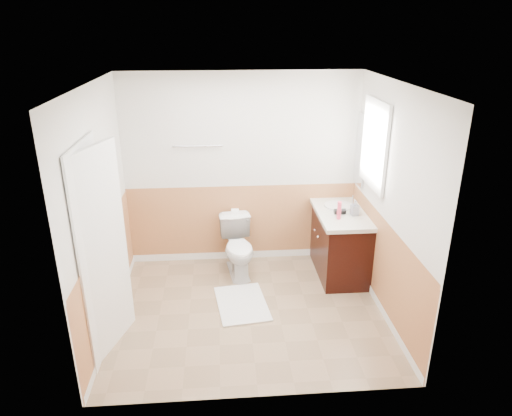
{
  "coord_description": "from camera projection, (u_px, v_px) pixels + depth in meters",
  "views": [
    {
      "loc": [
        -0.27,
        -4.45,
        3.04
      ],
      "look_at": [
        0.1,
        0.25,
        1.15
      ],
      "focal_mm": 32.73,
      "sensor_mm": 36.0,
      "label": 1
    }
  ],
  "objects": [
    {
      "name": "floor",
      "position": [
        249.0,
        311.0,
        5.26
      ],
      "size": [
        3.0,
        3.0,
        0.0
      ],
      "primitive_type": "plane",
      "color": "#8C7051",
      "rests_on": "ground"
    },
    {
      "name": "ceiling",
      "position": [
        247.0,
        84.0,
        4.33
      ],
      "size": [
        3.0,
        3.0,
        0.0
      ],
      "primitive_type": "plane",
      "rotation": [
        3.14,
        0.0,
        0.0
      ],
      "color": "white",
      "rests_on": "floor"
    },
    {
      "name": "wall_back",
      "position": [
        242.0,
        171.0,
        6.0
      ],
      "size": [
        3.0,
        0.0,
        3.0
      ],
      "primitive_type": "plane",
      "rotation": [
        1.57,
        0.0,
        0.0
      ],
      "color": "silver",
      "rests_on": "floor"
    },
    {
      "name": "wall_front",
      "position": [
        259.0,
        271.0,
        3.6
      ],
      "size": [
        3.0,
        0.0,
        3.0
      ],
      "primitive_type": "plane",
      "rotation": [
        -1.57,
        0.0,
        0.0
      ],
      "color": "silver",
      "rests_on": "floor"
    },
    {
      "name": "wall_left",
      "position": [
        100.0,
        213.0,
        4.69
      ],
      "size": [
        0.0,
        3.0,
        3.0
      ],
      "primitive_type": "plane",
      "rotation": [
        1.57,
        0.0,
        1.57
      ],
      "color": "silver",
      "rests_on": "floor"
    },
    {
      "name": "wall_right",
      "position": [
        390.0,
        204.0,
        4.91
      ],
      "size": [
        0.0,
        3.0,
        3.0
      ],
      "primitive_type": "plane",
      "rotation": [
        1.57,
        0.0,
        -1.57
      ],
      "color": "silver",
      "rests_on": "floor"
    },
    {
      "name": "wainscot_back",
      "position": [
        243.0,
        224.0,
        6.27
      ],
      "size": [
        3.0,
        0.0,
        3.0
      ],
      "primitive_type": "plane",
      "rotation": [
        1.57,
        0.0,
        0.0
      ],
      "color": "#C07D4C",
      "rests_on": "floor"
    },
    {
      "name": "wainscot_front",
      "position": [
        259.0,
        349.0,
        3.89
      ],
      "size": [
        3.0,
        0.0,
        3.0
      ],
      "primitive_type": "plane",
      "rotation": [
        -1.57,
        0.0,
        0.0
      ],
      "color": "#C07D4C",
      "rests_on": "floor"
    },
    {
      "name": "wainscot_left",
      "position": [
        110.0,
        278.0,
        4.97
      ],
      "size": [
        0.0,
        2.6,
        2.6
      ],
      "primitive_type": "plane",
      "rotation": [
        1.57,
        0.0,
        1.57
      ],
      "color": "#C07D4C",
      "rests_on": "floor"
    },
    {
      "name": "wainscot_right",
      "position": [
        382.0,
        267.0,
        5.19
      ],
      "size": [
        0.0,
        2.6,
        2.6
      ],
      "primitive_type": "plane",
      "rotation": [
        1.57,
        0.0,
        -1.57
      ],
      "color": "#C07D4C",
      "rests_on": "floor"
    },
    {
      "name": "toilet",
      "position": [
        239.0,
        247.0,
        5.94
      ],
      "size": [
        0.49,
        0.75,
        0.72
      ],
      "primitive_type": "imported",
      "rotation": [
        0.0,
        0.0,
        0.13
      ],
      "color": "white",
      "rests_on": "floor"
    },
    {
      "name": "bath_mat",
      "position": [
        242.0,
        304.0,
        5.38
      ],
      "size": [
        0.65,
        0.86,
        0.02
      ],
      "primitive_type": "cube",
      "rotation": [
        0.0,
        0.0,
        0.13
      ],
      "color": "white",
      "rests_on": "floor"
    },
    {
      "name": "vanity_cabinet",
      "position": [
        339.0,
        243.0,
        5.97
      ],
      "size": [
        0.55,
        1.1,
        0.8
      ],
      "primitive_type": "cube",
      "color": "black",
      "rests_on": "floor"
    },
    {
      "name": "vanity_knob_left",
      "position": [
        318.0,
        237.0,
        5.8
      ],
      "size": [
        0.03,
        0.03,
        0.03
      ],
      "primitive_type": "sphere",
      "color": "silver",
      "rests_on": "vanity_cabinet"
    },
    {
      "name": "vanity_knob_right",
      "position": [
        315.0,
        230.0,
        5.98
      ],
      "size": [
        0.03,
        0.03,
        0.03
      ],
      "primitive_type": "sphere",
      "color": "silver",
      "rests_on": "vanity_cabinet"
    },
    {
      "name": "countertop",
      "position": [
        341.0,
        213.0,
        5.81
      ],
      "size": [
        0.6,
        1.15,
        0.05
      ],
      "primitive_type": "cube",
      "color": "beige",
      "rests_on": "vanity_cabinet"
    },
    {
      "name": "sink_basin",
      "position": [
        339.0,
        206.0,
        5.93
      ],
      "size": [
        0.36,
        0.36,
        0.02
      ],
      "primitive_type": "cylinder",
      "color": "silver",
      "rests_on": "countertop"
    },
    {
      "name": "faucet",
      "position": [
        353.0,
        201.0,
        5.92
      ],
      "size": [
        0.02,
        0.02,
        0.14
      ],
      "primitive_type": "cylinder",
      "color": "#BBBBC2",
      "rests_on": "countertop"
    },
    {
      "name": "lotion_bottle",
      "position": [
        339.0,
        210.0,
        5.51
      ],
      "size": [
        0.05,
        0.05,
        0.22
      ],
      "primitive_type": "cylinder",
      "color": "#F03E5C",
      "rests_on": "countertop"
    },
    {
      "name": "soap_dispenser",
      "position": [
        355.0,
        208.0,
        5.63
      ],
      "size": [
        0.1,
        0.1,
        0.19
      ],
      "primitive_type": "imported",
      "rotation": [
        0.0,
        0.0,
        0.18
      ],
      "color": "#8C919E",
      "rests_on": "countertop"
    },
    {
      "name": "hair_dryer_body",
      "position": [
        340.0,
        211.0,
        5.68
      ],
      "size": [
        0.14,
        0.07,
        0.07
      ],
      "primitive_type": "cylinder",
      "rotation": [
        0.0,
        1.57,
        0.0
      ],
      "color": "black",
      "rests_on": "countertop"
    },
    {
      "name": "hair_dryer_handle",
      "position": [
        337.0,
        214.0,
        5.69
      ],
      "size": [
        0.03,
        0.03,
        0.07
      ],
      "primitive_type": "cylinder",
      "color": "black",
      "rests_on": "countertop"
    },
    {
      "name": "mirror_panel",
      "position": [
        361.0,
        150.0,
        5.81
      ],
      "size": [
        0.02,
        0.35,
        0.9
      ],
      "primitive_type": "cube",
      "color": "silver",
      "rests_on": "wall_right"
    },
    {
      "name": "window_frame",
      "position": [
        374.0,
        144.0,
        5.26
      ],
      "size": [
        0.04,
        0.8,
        1.0
      ],
      "primitive_type": "cube",
      "color": "white",
      "rests_on": "wall_right"
    },
    {
      "name": "window_glass",
      "position": [
        376.0,
        144.0,
        5.27
      ],
      "size": [
        0.01,
        0.7,
        0.9
      ],
      "primitive_type": "cube",
      "color": "white",
      "rests_on": "wall_right"
    },
    {
      "name": "door",
      "position": [
        102.0,
        253.0,
        4.37
      ],
      "size": [
        0.29,
        0.78,
        2.04
      ],
      "primitive_type": "cube",
      "rotation": [
        0.0,
        0.0,
        -0.31
      ],
      "color": "white",
      "rests_on": "wall_left"
    },
    {
      "name": "door_frame",
      "position": [
        94.0,
        253.0,
        4.36
      ],
      "size": [
        0.02,
        0.92,
        2.1
      ],
      "primitive_type": "cube",
      "color": "white",
      "rests_on": "wall_left"
    },
    {
      "name": "door_knob",
      "position": [
        117.0,
        244.0,
        4.7
      ],
      "size": [
        0.06,
        0.06,
        0.06
      ],
      "primitive_type": "sphere",
      "color": "silver",
      "rests_on": "door"
    },
    {
      "name": "towel_bar",
      "position": [
        198.0,
        146.0,
        5.78
      ],
      "size": [
        0.62,
        0.02,
        0.02
      ],
      "primitive_type": "cylinder",
      "rotation": [
        0.0,
        1.57,
        0.0
      ],
      "color": "silver",
      "rests_on": "wall_back"
    },
    {
      "name": "tp_holder_bar",
      "position": [
        235.0,
        213.0,
        6.13
      ],
      "size": [
        0.14,
        0.02,
        0.02
      ],
      "primitive_type": "cylinder",
      "rotation": [
        0.0,
        1.57,
        0.0
      ],
      "color": "silver",
      "rests_on": "wall_back"
    },
    {
      "name": "tp_roll",
      "position": [
        235.0,
        213.0,
        6.13
      ],
      "size": [
        0.1,
        0.11,
        0.11
      ],
      "primitive_type": "cylinder",
      "rotation": [
        0.0,
        1.57,
        0.0
      ],
      "color": "white",
      "rests_on": "tp_holder_bar"
    },
    {
      "name": "tp_sheet",
      "position": [
        235.0,
        220.0,
        6.17
      ],
      "size": [
        0.1,
        0.01,
        0.16
      ],
      "primitive_type": "cube",
      "color": "white",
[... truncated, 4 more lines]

